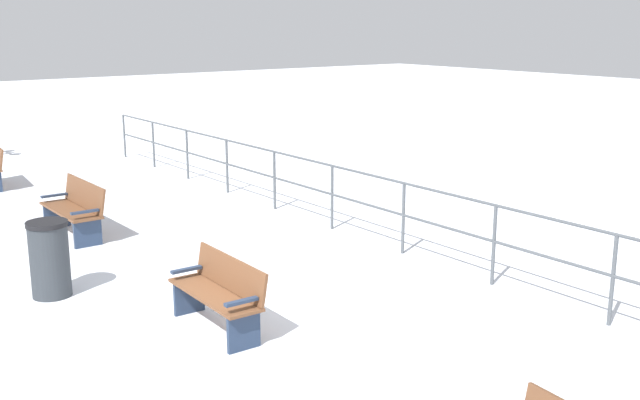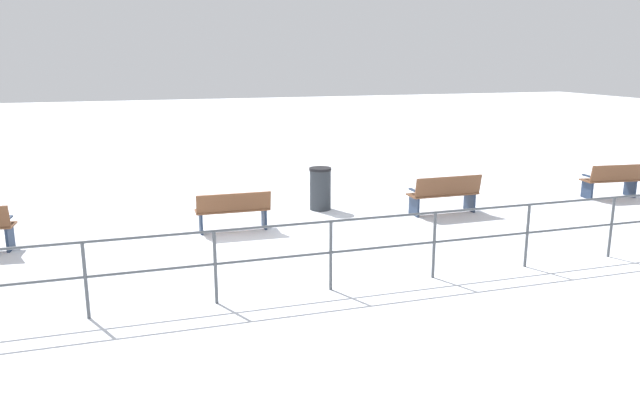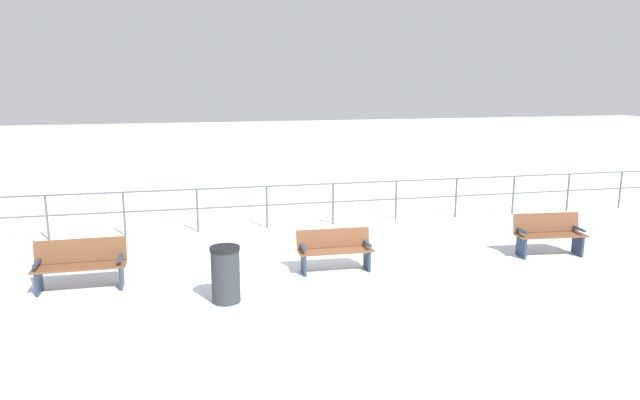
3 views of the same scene
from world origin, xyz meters
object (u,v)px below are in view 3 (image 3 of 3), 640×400
bench_fourth (549,234)px  trash_bin (226,274)px  bench_third (335,249)px  bench_second (80,264)px

bench_fourth → trash_bin: bearing=-74.8°
bench_third → bench_fourth: (0.01, 4.86, 0.03)m
bench_third → bench_second: bearing=-89.4°
trash_bin → bench_fourth: bearing=99.5°
bench_second → bench_third: bench_second is taller
bench_second → trash_bin: bearing=63.8°
bench_second → bench_fourth: (0.06, 9.72, 0.01)m
bench_second → bench_fourth: bench_fourth is taller
bench_second → bench_third: bearing=89.1°
bench_fourth → bench_third: bearing=-84.4°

